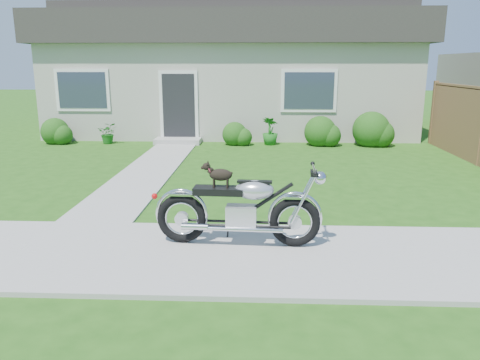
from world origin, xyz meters
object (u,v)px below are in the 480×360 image
Objects in this scene: potted_plant_right at (270,131)px; motorcycle_with_dog at (241,209)px; house at (233,71)px; potted_plant_left at (108,133)px.

potted_plant_right is 8.27m from motorcycle_with_dog.
house reaches higher than potted_plant_left.
potted_plant_right is 0.38× the size of motorcycle_with_dog.
potted_plant_left is at bearing 180.00° from potted_plant_right.
motorcycle_with_dog reaches higher than potted_plant_left.
motorcycle_with_dog is at bearing -86.07° from house.
potted_plant_right is at bearing 89.27° from motorcycle_with_dog.
motorcycle_with_dog is (4.44, -8.25, 0.21)m from potted_plant_left.
potted_plant_right is (1.34, -3.44, -1.73)m from house.
house is at bearing 43.43° from potted_plant_left.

